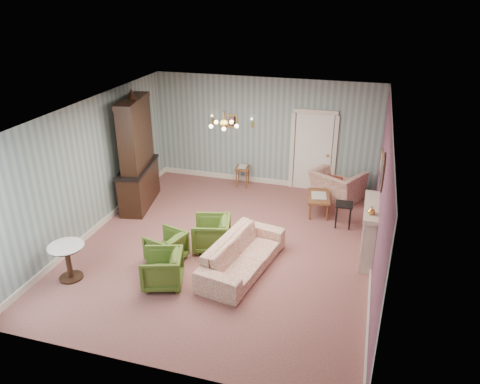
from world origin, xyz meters
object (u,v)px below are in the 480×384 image
(pedestal_table, at_px, (69,262))
(olive_chair_c, at_px, (211,232))
(sofa_chintz, at_px, (243,250))
(fireplace, at_px, (369,231))
(olive_chair_a, at_px, (162,268))
(coffee_table, at_px, (318,204))
(olive_chair_b, at_px, (166,245))
(wingback_chair, at_px, (338,180))
(side_table_black, at_px, (343,215))
(dresser, at_px, (136,151))

(pedestal_table, bearing_deg, olive_chair_c, 38.62)
(sofa_chintz, bearing_deg, fireplace, -52.97)
(sofa_chintz, xyz_separation_m, fireplace, (2.28, 1.13, 0.14))
(olive_chair_a, xyz_separation_m, coffee_table, (2.36, 3.69, -0.13))
(olive_chair_b, height_order, wingback_chair, wingback_chair)
(olive_chair_a, xyz_separation_m, pedestal_table, (-1.74, -0.31, -0.01))
(olive_chair_b, relative_size, side_table_black, 1.19)
(olive_chair_a, distance_m, coffee_table, 4.38)
(sofa_chintz, xyz_separation_m, side_table_black, (1.72, 2.30, -0.15))
(fireplace, height_order, pedestal_table, fireplace)
(coffee_table, bearing_deg, olive_chair_c, -130.36)
(fireplace, height_order, side_table_black, fireplace)
(olive_chair_c, xyz_separation_m, coffee_table, (1.92, 2.25, -0.15))
(fireplace, distance_m, coffee_table, 2.09)
(olive_chair_b, relative_size, fireplace, 0.48)
(sofa_chintz, height_order, pedestal_table, sofa_chintz)
(olive_chair_b, xyz_separation_m, wingback_chair, (2.98, 3.87, 0.17))
(coffee_table, bearing_deg, side_table_black, -39.33)
(fireplace, bearing_deg, sofa_chintz, -153.71)
(pedestal_table, bearing_deg, sofa_chintz, 21.54)
(olive_chair_a, relative_size, fireplace, 0.52)
(olive_chair_b, distance_m, pedestal_table, 1.82)
(wingback_chair, relative_size, fireplace, 0.83)
(coffee_table, distance_m, side_table_black, 0.81)
(pedestal_table, bearing_deg, side_table_black, 36.39)
(sofa_chintz, height_order, dresser, dresser)
(dresser, height_order, coffee_table, dresser)
(olive_chair_a, relative_size, side_table_black, 1.28)
(olive_chair_b, distance_m, sofa_chintz, 1.55)
(sofa_chintz, distance_m, dresser, 3.95)
(olive_chair_b, xyz_separation_m, fireplace, (3.82, 1.24, 0.24))
(dresser, distance_m, fireplace, 5.65)
(sofa_chintz, bearing_deg, coffee_table, -10.42)
(wingback_chair, bearing_deg, sofa_chintz, 98.42)
(coffee_table, relative_size, pedestal_table, 1.26)
(pedestal_table, bearing_deg, dresser, 93.81)
(wingback_chair, relative_size, dresser, 0.41)
(olive_chair_b, relative_size, pedestal_table, 0.95)
(olive_chair_b, xyz_separation_m, coffee_table, (2.63, 2.92, -0.11))
(sofa_chintz, xyz_separation_m, dresser, (-3.23, 2.05, 0.98))
(coffee_table, height_order, side_table_black, side_table_black)
(sofa_chintz, distance_m, wingback_chair, 4.02)
(olive_chair_b, xyz_separation_m, dresser, (-1.69, 2.17, 1.08))
(olive_chair_a, xyz_separation_m, fireplace, (3.55, 2.01, 0.22))
(fireplace, bearing_deg, wingback_chair, 107.81)
(dresser, bearing_deg, olive_chair_c, -42.39)
(wingback_chair, relative_size, coffee_table, 1.30)
(pedestal_table, bearing_deg, fireplace, 23.63)
(dresser, xyz_separation_m, pedestal_table, (0.22, -3.24, -1.06))
(wingback_chair, bearing_deg, coffee_table, 99.06)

